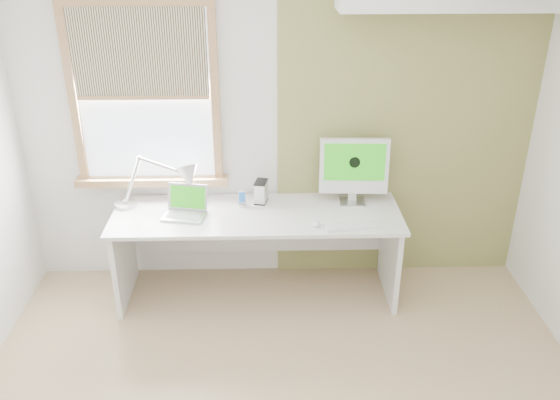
{
  "coord_description": "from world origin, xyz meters",
  "views": [
    {
      "loc": [
        -0.1,
        -2.6,
        2.77
      ],
      "look_at": [
        0.0,
        1.05,
        1.0
      ],
      "focal_mm": 37.68,
      "sensor_mm": 36.0,
      "label": 1
    }
  ],
  "objects_px": {
    "desk": "(257,232)",
    "external_drive": "(261,192)",
    "laptop": "(186,208)",
    "desk_lamp": "(176,180)",
    "imac": "(354,167)"
  },
  "relations": [
    {
      "from": "desk",
      "to": "laptop",
      "type": "height_order",
      "value": "laptop"
    },
    {
      "from": "desk",
      "to": "imac",
      "type": "bearing_deg",
      "value": 9.2
    },
    {
      "from": "laptop",
      "to": "desk_lamp",
      "type": "bearing_deg",
      "value": 117.09
    },
    {
      "from": "desk",
      "to": "desk_lamp",
      "type": "bearing_deg",
      "value": 171.09
    },
    {
      "from": "desk",
      "to": "external_drive",
      "type": "height_order",
      "value": "external_drive"
    },
    {
      "from": "desk_lamp",
      "to": "laptop",
      "type": "xyz_separation_m",
      "value": [
        0.08,
        -0.16,
        -0.16
      ]
    },
    {
      "from": "laptop",
      "to": "imac",
      "type": "bearing_deg",
      "value": 8.19
    },
    {
      "from": "desk_lamp",
      "to": "desk",
      "type": "bearing_deg",
      "value": -8.91
    },
    {
      "from": "external_drive",
      "to": "imac",
      "type": "height_order",
      "value": "imac"
    },
    {
      "from": "desk_lamp",
      "to": "external_drive",
      "type": "relative_size",
      "value": 4.1
    },
    {
      "from": "laptop",
      "to": "imac",
      "type": "height_order",
      "value": "imac"
    },
    {
      "from": "imac",
      "to": "desk",
      "type": "bearing_deg",
      "value": -170.8
    },
    {
      "from": "desk_lamp",
      "to": "external_drive",
      "type": "distance_m",
      "value": 0.66
    },
    {
      "from": "desk",
      "to": "external_drive",
      "type": "distance_m",
      "value": 0.32
    },
    {
      "from": "desk",
      "to": "laptop",
      "type": "xyz_separation_m",
      "value": [
        -0.53,
        -0.06,
        0.25
      ]
    }
  ]
}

